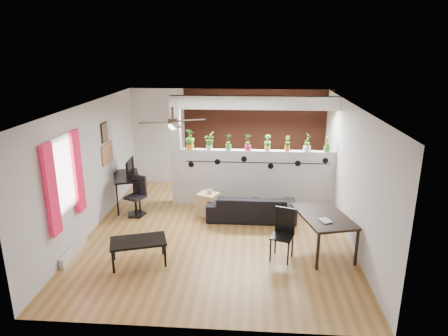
{
  "coord_description": "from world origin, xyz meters",
  "views": [
    {
      "loc": [
        0.67,
        -7.5,
        3.67
      ],
      "look_at": [
        0.08,
        0.6,
        1.18
      ],
      "focal_mm": 32.0,
      "sensor_mm": 36.0,
      "label": 1
    }
  ],
  "objects_px": {
    "potted_plant_5": "(287,143)",
    "computer_desk": "(126,178)",
    "potted_plant_4": "(268,142)",
    "coffee_table": "(138,243)",
    "potted_plant_1": "(209,140)",
    "dining_table": "(323,219)",
    "potted_plant_3": "(248,141)",
    "folding_chair": "(284,229)",
    "sofa": "(251,207)",
    "office_chair": "(137,198)",
    "potted_plant_7": "(327,142)",
    "cup": "(210,191)",
    "cube_shelf": "(208,204)",
    "potted_plant_2": "(229,141)",
    "potted_plant_0": "(190,139)",
    "ceiling_fan": "(173,123)",
    "potted_plant_6": "(307,141)"
  },
  "relations": [
    {
      "from": "potted_plant_1",
      "to": "sofa",
      "type": "xyz_separation_m",
      "value": [
        1.01,
        -0.83,
        -1.29
      ]
    },
    {
      "from": "cube_shelf",
      "to": "sofa",
      "type": "bearing_deg",
      "value": 14.18
    },
    {
      "from": "cup",
      "to": "sofa",
      "type": "bearing_deg",
      "value": -8.99
    },
    {
      "from": "potted_plant_0",
      "to": "computer_desk",
      "type": "distance_m",
      "value": 1.76
    },
    {
      "from": "office_chair",
      "to": "sofa",
      "type": "bearing_deg",
      "value": -0.47
    },
    {
      "from": "potted_plant_0",
      "to": "potted_plant_3",
      "type": "relative_size",
      "value": 1.19
    },
    {
      "from": "potted_plant_3",
      "to": "coffee_table",
      "type": "relative_size",
      "value": 0.38
    },
    {
      "from": "potted_plant_5",
      "to": "computer_desk",
      "type": "xyz_separation_m",
      "value": [
        -3.73,
        -0.34,
        -0.84
      ]
    },
    {
      "from": "cube_shelf",
      "to": "ceiling_fan",
      "type": "bearing_deg",
      "value": -91.63
    },
    {
      "from": "potted_plant_0",
      "to": "potted_plant_2",
      "type": "xyz_separation_m",
      "value": [
        0.9,
        0.0,
        -0.05
      ]
    },
    {
      "from": "folding_chair",
      "to": "ceiling_fan",
      "type": "bearing_deg",
      "value": 161.81
    },
    {
      "from": "cup",
      "to": "potted_plant_6",
      "type": "bearing_deg",
      "value": 17.41
    },
    {
      "from": "potted_plant_5",
      "to": "dining_table",
      "type": "xyz_separation_m",
      "value": [
        0.53,
        -2.18,
        -0.9
      ]
    },
    {
      "from": "computer_desk",
      "to": "dining_table",
      "type": "xyz_separation_m",
      "value": [
        4.25,
        -1.84,
        -0.07
      ]
    },
    {
      "from": "potted_plant_2",
      "to": "potted_plant_6",
      "type": "distance_m",
      "value": 1.81
    },
    {
      "from": "potted_plant_2",
      "to": "office_chair",
      "type": "distance_m",
      "value": 2.46
    },
    {
      "from": "cup",
      "to": "potted_plant_2",
      "type": "bearing_deg",
      "value": 61.72
    },
    {
      "from": "potted_plant_1",
      "to": "cube_shelf",
      "type": "height_order",
      "value": "potted_plant_1"
    },
    {
      "from": "office_chair",
      "to": "coffee_table",
      "type": "height_order",
      "value": "office_chair"
    },
    {
      "from": "coffee_table",
      "to": "cube_shelf",
      "type": "bearing_deg",
      "value": 66.02
    },
    {
      "from": "sofa",
      "to": "potted_plant_0",
      "type": "bearing_deg",
      "value": -29.41
    },
    {
      "from": "potted_plant_5",
      "to": "potted_plant_6",
      "type": "distance_m",
      "value": 0.45
    },
    {
      "from": "cube_shelf",
      "to": "office_chair",
      "type": "bearing_deg",
      "value": -152.78
    },
    {
      "from": "potted_plant_2",
      "to": "sofa",
      "type": "bearing_deg",
      "value": -55.98
    },
    {
      "from": "ceiling_fan",
      "to": "potted_plant_7",
      "type": "height_order",
      "value": "ceiling_fan"
    },
    {
      "from": "potted_plant_0",
      "to": "potted_plant_7",
      "type": "bearing_deg",
      "value": 0.0
    },
    {
      "from": "potted_plant_7",
      "to": "cup",
      "type": "distance_m",
      "value": 2.89
    },
    {
      "from": "potted_plant_0",
      "to": "sofa",
      "type": "height_order",
      "value": "potted_plant_0"
    },
    {
      "from": "potted_plant_4",
      "to": "coffee_table",
      "type": "xyz_separation_m",
      "value": [
        -2.3,
        -2.88,
        -1.15
      ]
    },
    {
      "from": "potted_plant_2",
      "to": "dining_table",
      "type": "relative_size",
      "value": 0.27
    },
    {
      "from": "potted_plant_7",
      "to": "cube_shelf",
      "type": "relative_size",
      "value": 0.8
    },
    {
      "from": "dining_table",
      "to": "potted_plant_5",
      "type": "bearing_deg",
      "value": 103.62
    },
    {
      "from": "ceiling_fan",
      "to": "potted_plant_2",
      "type": "bearing_deg",
      "value": 62.86
    },
    {
      "from": "cup",
      "to": "coffee_table",
      "type": "bearing_deg",
      "value": -115.06
    },
    {
      "from": "potted_plant_2",
      "to": "cup",
      "type": "bearing_deg",
      "value": -118.28
    },
    {
      "from": "potted_plant_1",
      "to": "computer_desk",
      "type": "distance_m",
      "value": 2.13
    },
    {
      "from": "potted_plant_3",
      "to": "folding_chair",
      "type": "height_order",
      "value": "potted_plant_3"
    },
    {
      "from": "office_chair",
      "to": "folding_chair",
      "type": "distance_m",
      "value": 3.57
    },
    {
      "from": "potted_plant_4",
      "to": "potted_plant_1",
      "type": "bearing_deg",
      "value": 180.0
    },
    {
      "from": "sofa",
      "to": "computer_desk",
      "type": "relative_size",
      "value": 1.53
    },
    {
      "from": "potted_plant_6",
      "to": "potted_plant_1",
      "type": "bearing_deg",
      "value": 180.0
    },
    {
      "from": "cube_shelf",
      "to": "dining_table",
      "type": "bearing_deg",
      "value": -10.31
    },
    {
      "from": "ceiling_fan",
      "to": "potted_plant_3",
      "type": "relative_size",
      "value": 2.95
    },
    {
      "from": "office_chair",
      "to": "potted_plant_7",
      "type": "bearing_deg",
      "value": 10.71
    },
    {
      "from": "potted_plant_0",
      "to": "potted_plant_3",
      "type": "height_order",
      "value": "potted_plant_0"
    },
    {
      "from": "potted_plant_2",
      "to": "potted_plant_7",
      "type": "height_order",
      "value": "potted_plant_7"
    },
    {
      "from": "ceiling_fan",
      "to": "potted_plant_0",
      "type": "distance_m",
      "value": 1.94
    },
    {
      "from": "potted_plant_3",
      "to": "dining_table",
      "type": "height_order",
      "value": "potted_plant_3"
    },
    {
      "from": "potted_plant_5",
      "to": "folding_chair",
      "type": "xyz_separation_m",
      "value": [
        -0.22,
        -2.48,
        -0.99
      ]
    },
    {
      "from": "potted_plant_5",
      "to": "potted_plant_6",
      "type": "bearing_deg",
      "value": 0.0
    }
  ]
}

